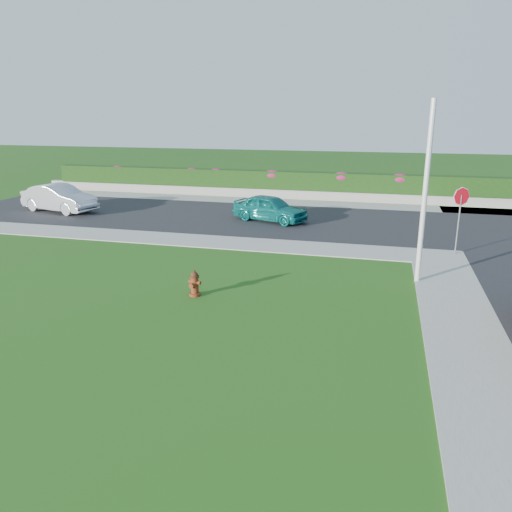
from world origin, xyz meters
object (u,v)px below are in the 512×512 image
(utility_pole, at_px, (425,195))
(stop_sign, at_px, (461,205))
(sedan_teal, at_px, (270,208))
(sedan_silver, at_px, (59,198))
(fire_hydrant, at_px, (195,284))

(utility_pole, bearing_deg, stop_sign, 66.74)
(sedan_teal, xyz_separation_m, sedan_silver, (-11.68, -0.43, 0.08))
(fire_hydrant, height_order, utility_pole, utility_pole)
(utility_pole, relative_size, stop_sign, 2.18)
(fire_hydrant, bearing_deg, sedan_silver, 150.42)
(sedan_teal, distance_m, stop_sign, 9.26)
(sedan_teal, relative_size, utility_pole, 0.67)
(stop_sign, bearing_deg, sedan_silver, 161.42)
(stop_sign, bearing_deg, fire_hydrant, -148.89)
(sedan_teal, xyz_separation_m, stop_sign, (8.25, -4.01, 1.26))
(sedan_teal, bearing_deg, fire_hydrant, -160.19)
(fire_hydrant, bearing_deg, sedan_teal, 102.13)
(fire_hydrant, bearing_deg, stop_sign, 50.96)
(sedan_silver, distance_m, stop_sign, 20.28)
(sedan_silver, height_order, stop_sign, stop_sign)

